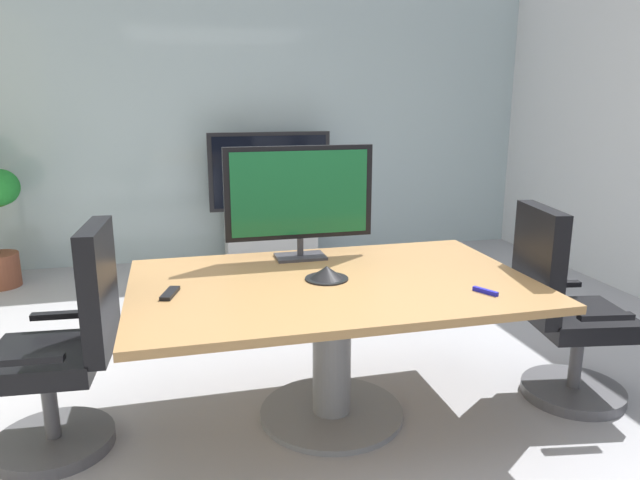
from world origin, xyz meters
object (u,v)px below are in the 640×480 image
object	(u,v)px
office_chair_right	(563,321)
conference_phone	(326,274)
conference_table	(332,314)
remote_control	(170,293)
office_chair_left	(67,359)
wall_display_unit	(271,219)
tv_monitor	(300,196)

from	to	relation	value
office_chair_right	conference_phone	distance (m)	1.36
conference_table	conference_phone	xyz separation A→B (m)	(-0.03, 0.02, 0.21)
office_chair_right	remote_control	xyz separation A→B (m)	(-2.07, 0.09, 0.30)
office_chair_left	remote_control	distance (m)	0.58
office_chair_left	conference_phone	world-z (taller)	office_chair_left
conference_phone	wall_display_unit	bearing A→B (deg)	85.94
conference_table	wall_display_unit	bearing A→B (deg)	86.48
office_chair_left	office_chair_right	size ratio (longest dim) A/B	1.00
conference_table	tv_monitor	xyz separation A→B (m)	(-0.07, 0.46, 0.54)
office_chair_right	wall_display_unit	world-z (taller)	wall_display_unit
conference_phone	remote_control	distance (m)	0.77
office_chair_right	tv_monitor	bearing A→B (deg)	76.02
tv_monitor	office_chair_left	bearing A→B (deg)	-160.67
wall_display_unit	tv_monitor	bearing A→B (deg)	-95.60
conference_table	conference_phone	size ratio (longest dim) A/B	9.05
office_chair_right	wall_display_unit	bearing A→B (deg)	28.68
office_chair_right	tv_monitor	distance (m)	1.61
tv_monitor	remote_control	distance (m)	0.94
conference_table	office_chair_left	world-z (taller)	office_chair_left
office_chair_left	remote_control	size ratio (longest dim) A/B	6.41
tv_monitor	remote_control	bearing A→B (deg)	-146.12
office_chair_right	conference_phone	bearing A→B (deg)	92.96
tv_monitor	remote_control	xyz separation A→B (m)	(-0.73, -0.49, -0.35)
wall_display_unit	conference_phone	world-z (taller)	wall_display_unit
conference_table	tv_monitor	bearing A→B (deg)	98.07
conference_table	wall_display_unit	xyz separation A→B (m)	(0.19, 3.01, -0.13)
office_chair_left	tv_monitor	bearing A→B (deg)	113.62
conference_table	office_chair_right	size ratio (longest dim) A/B	1.83
tv_monitor	conference_phone	bearing A→B (deg)	-84.98
conference_table	office_chair_right	distance (m)	1.29
office_chair_left	tv_monitor	xyz separation A→B (m)	(1.21, 0.43, 0.65)
office_chair_right	wall_display_unit	distance (m)	3.32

